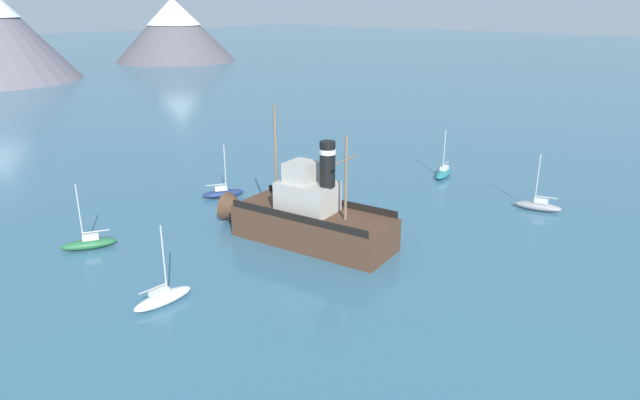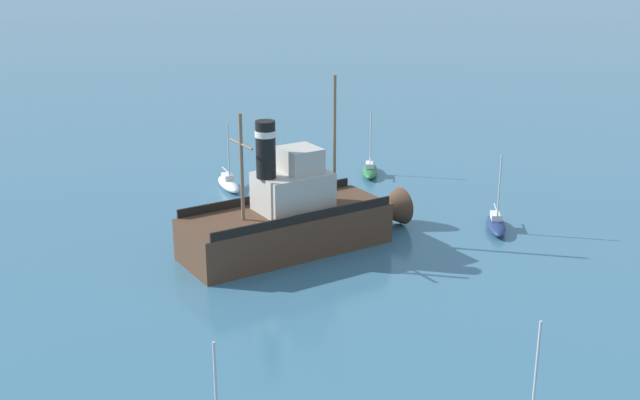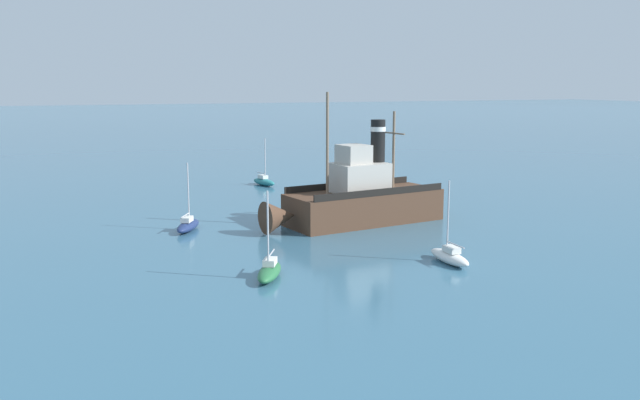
# 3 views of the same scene
# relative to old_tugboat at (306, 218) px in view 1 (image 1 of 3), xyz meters

# --- Properties ---
(ground_plane) EXTENTS (600.00, 600.00, 0.00)m
(ground_plane) POSITION_rel_old_tugboat_xyz_m (0.57, -0.08, -1.83)
(ground_plane) COLOR #38667F
(old_tugboat) EXTENTS (6.09, 14.74, 9.90)m
(old_tugboat) POSITION_rel_old_tugboat_xyz_m (0.00, 0.00, 0.00)
(old_tugboat) COLOR #4C3323
(old_tugboat) RESTS_ON ground
(sailboat_teal) EXTENTS (3.95, 1.93, 4.90)m
(sailboat_teal) POSITION_rel_old_tugboat_xyz_m (21.18, 0.61, -1.40)
(sailboat_teal) COLOR #23757A
(sailboat_teal) RESTS_ON ground
(sailboat_green) EXTENTS (3.86, 2.78, 4.90)m
(sailboat_green) POSITION_rel_old_tugboat_xyz_m (-11.40, 10.79, -1.40)
(sailboat_green) COLOR #286B3D
(sailboat_green) RESTS_ON ground
(sailboat_grey) EXTENTS (2.04, 3.96, 4.90)m
(sailboat_grey) POSITION_rel_old_tugboat_xyz_m (17.84, -10.39, -1.40)
(sailboat_grey) COLOR gray
(sailboat_grey) RESTS_ON ground
(sailboat_navy) EXTENTS (3.85, 2.83, 4.90)m
(sailboat_navy) POSITION_rel_old_tugboat_xyz_m (2.32, 12.43, -1.40)
(sailboat_navy) COLOR navy
(sailboat_navy) RESTS_ON ground
(sailboat_white) EXTENTS (3.82, 1.18, 4.90)m
(sailboat_white) POSITION_rel_old_tugboat_xyz_m (-12.51, -0.05, -1.40)
(sailboat_white) COLOR white
(sailboat_white) RESTS_ON ground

